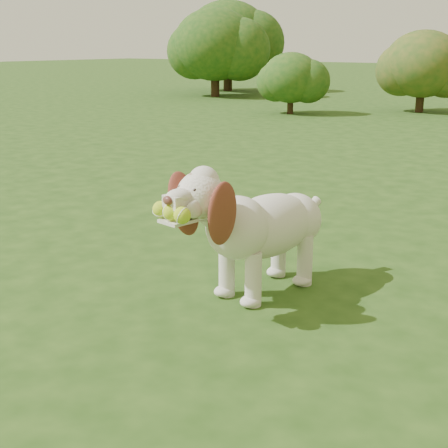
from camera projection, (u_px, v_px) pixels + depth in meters
The scene contains 6 objects.
ground at pixel (209, 284), 3.42m from camera, with size 80.00×80.00×0.00m, color #1F3E11.
dog at pixel (256, 223), 3.18m from camera, with size 0.49×1.13×0.73m.
shrub_a at pixel (291, 78), 11.57m from camera, with size 1.09×1.09×1.13m.
shrub_g at pixel (228, 38), 17.09m from camera, with size 2.35×2.35×2.43m.
shrub_b at pixel (423, 64), 11.79m from camera, with size 1.48×1.48×1.53m.
shrub_e at pixel (215, 45), 15.25m from camera, with size 2.05×2.05×2.13m.
Camera 1 is at (1.96, -2.53, 1.27)m, focal length 50.00 mm.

